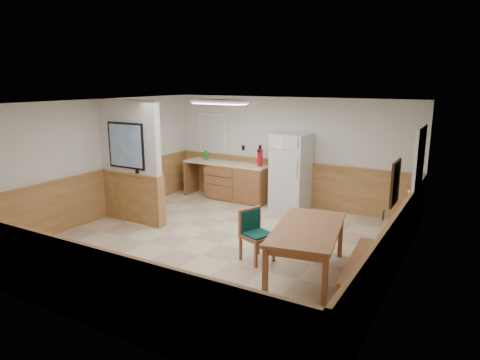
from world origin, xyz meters
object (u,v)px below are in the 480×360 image
Objects in this scene: fire_extinguisher at (260,157)px; dining_chair at (254,230)px; dining_table at (307,233)px; dining_bench at (363,266)px; refrigerator at (291,172)px; soap_bottle at (206,155)px.

dining_chair is at bearing -73.25° from fire_extinguisher.
dining_table reaches higher than dining_bench.
dining_chair is (0.61, -2.90, -0.37)m from refrigerator.
fire_extinguisher is at bearing 117.45° from dining_table.
soap_bottle is (-1.56, 0.04, -0.09)m from fire_extinguisher.
refrigerator is 0.97× the size of dining_bench.
fire_extinguisher is at bearing -1.54° from soap_bottle.
dining_chair is at bearing -75.81° from refrigerator.
soap_bottle reaches higher than dining_table.
refrigerator reaches higher than fire_extinguisher.
fire_extinguisher is at bearing 131.09° from dining_bench.
dining_table is at bearing -38.11° from soap_bottle.
refrigerator is 0.87× the size of dining_table.
dining_table is 3.89m from fire_extinguisher.
fire_extinguisher is at bearing 136.85° from dining_chair.
dining_bench is 2.09× the size of dining_chair.
refrigerator is at bearing -12.39° from fire_extinguisher.
fire_extinguisher reaches higher than soap_bottle.
soap_bottle is at bearing 141.61° from dining_bench.
soap_bottle reaches higher than dining_chair.
dining_table is (1.57, -3.00, -0.20)m from refrigerator.
dining_bench is 5.78m from soap_bottle.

